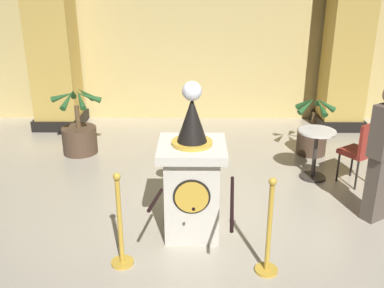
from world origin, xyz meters
TOP-DOWN VIEW (x-y plane):
  - ground_plane at (0.00, 0.00)m, footprint 10.68×10.68m
  - back_wall at (0.00, 4.54)m, footprint 10.68×0.16m
  - pedestal_clock at (-0.11, 0.13)m, footprint 0.76×0.76m
  - stanchion_near at (-0.84, -0.50)m, footprint 0.24×0.24m
  - stanchion_far at (0.67, -0.62)m, footprint 0.24×0.24m
  - velvet_rope at (-0.08, -0.56)m, footprint 0.85×0.83m
  - column_left at (-2.75, 4.00)m, footprint 0.95×0.95m
  - column_right at (2.75, 4.00)m, footprint 0.89×0.89m
  - potted_palm_left at (-2.02, 2.57)m, footprint 0.84×0.79m
  - potted_palm_right at (1.88, 2.57)m, footprint 0.68×0.67m
  - bystander_guest at (2.16, 0.46)m, footprint 0.42×0.38m
  - cafe_table at (1.69, 1.62)m, footprint 0.54×0.54m
  - cafe_chair_red at (2.28, 1.41)m, footprint 0.56×0.56m

SIDE VIEW (x-z plane):
  - ground_plane at x=0.00m, z-range 0.00..0.00m
  - potted_palm_right at x=1.88m, z-range -0.20..0.81m
  - potted_palm_left at x=-2.02m, z-range -0.24..0.92m
  - stanchion_near at x=-0.84m, z-range -0.16..0.91m
  - stanchion_far at x=0.67m, z-range -0.16..0.92m
  - cafe_table at x=1.69m, z-range 0.10..0.85m
  - cafe_chair_red at x=2.28m, z-range 0.09..1.05m
  - pedestal_clock at x=-0.11m, z-range -0.21..1.62m
  - velvet_rope at x=-0.08m, z-range 0.68..0.90m
  - bystander_guest at x=2.16m, z-range 0.06..1.77m
  - column_right at x=2.75m, z-range -0.01..3.49m
  - column_left at x=-2.75m, z-range -0.01..3.49m
  - back_wall at x=0.00m, z-range 0.00..3.65m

